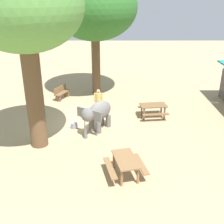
# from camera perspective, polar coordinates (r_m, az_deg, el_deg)

# --- Properties ---
(ground_plane) EXTENTS (60.00, 60.00, 0.00)m
(ground_plane) POSITION_cam_1_polar(r_m,az_deg,el_deg) (15.49, -5.05, -2.18)
(ground_plane) COLOR tan
(elephant) EXTENTS (2.10, 1.94, 1.53)m
(elephant) POSITION_cam_1_polar(r_m,az_deg,el_deg) (14.19, -3.09, -0.24)
(elephant) COLOR slate
(elephant) RESTS_ON ground_plane
(person_handler) EXTENTS (0.32, 0.51, 1.62)m
(person_handler) POSITION_cam_1_polar(r_m,az_deg,el_deg) (16.00, -2.83, 2.41)
(person_handler) COLOR #3F3833
(person_handler) RESTS_ON ground_plane
(shade_tree_main) EXTENTS (6.11, 5.60, 8.05)m
(shade_tree_main) POSITION_cam_1_polar(r_m,az_deg,el_deg) (19.12, -3.62, 20.85)
(shade_tree_main) COLOR brown
(shade_tree_main) RESTS_ON ground_plane
(shade_tree_secondary) EXTENTS (5.23, 4.80, 8.09)m
(shade_tree_secondary) POSITION_cam_1_polar(r_m,az_deg,el_deg) (12.00, -17.83, 19.81)
(shade_tree_secondary) COLOR brown
(shade_tree_secondary) RESTS_ON ground_plane
(wooden_bench) EXTENTS (1.44, 0.93, 0.88)m
(wooden_bench) POSITION_cam_1_polar(r_m,az_deg,el_deg) (19.13, -10.45, 4.07)
(wooden_bench) COLOR brown
(wooden_bench) RESTS_ON ground_plane
(picnic_table_near) EXTENTS (1.80, 1.79, 0.78)m
(picnic_table_near) POSITION_cam_1_polar(r_m,az_deg,el_deg) (10.88, 2.83, -10.48)
(picnic_table_near) COLOR olive
(picnic_table_near) RESTS_ON ground_plane
(picnic_table_far) EXTENTS (1.65, 1.67, 0.78)m
(picnic_table_far) POSITION_cam_1_polar(r_m,az_deg,el_deg) (16.05, 8.54, 0.86)
(picnic_table_far) COLOR brown
(picnic_table_far) RESTS_ON ground_plane
(feed_bucket) EXTENTS (0.36, 0.36, 0.32)m
(feed_bucket) POSITION_cam_1_polar(r_m,az_deg,el_deg) (14.87, -7.86, -2.77)
(feed_bucket) COLOR gray
(feed_bucket) RESTS_ON ground_plane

